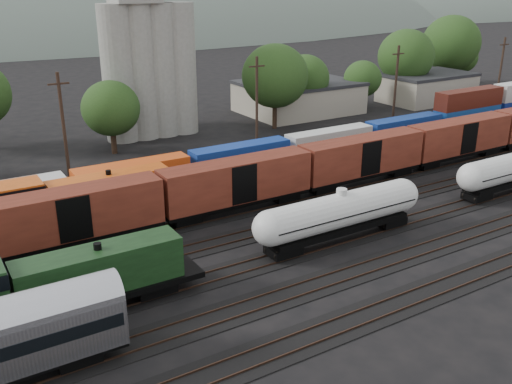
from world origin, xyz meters
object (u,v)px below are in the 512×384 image
green_locomotive (51,286)px  orange_locomotive (76,198)px  tank_car_a (340,212)px  grain_silo (148,55)px

green_locomotive → orange_locomotive: 16.01m
tank_car_a → orange_locomotive: 23.35m
tank_car_a → orange_locomotive: size_ratio=0.92×
grain_silo → orange_locomotive: bearing=-124.1°
green_locomotive → grain_silo: size_ratio=0.63×
green_locomotive → orange_locomotive: bearing=69.5°
grain_silo → green_locomotive: bearing=-119.5°
orange_locomotive → green_locomotive: bearing=-110.5°
tank_car_a → grain_silo: grain_silo is taller
orange_locomotive → grain_silo: grain_silo is taller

